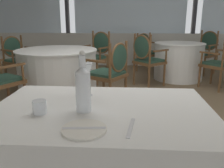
{
  "coord_description": "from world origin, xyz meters",
  "views": [
    {
      "loc": [
        -0.06,
        -2.78,
        1.25
      ],
      "look_at": [
        -0.15,
        -1.25,
        0.82
      ],
      "focal_mm": 38.14,
      "sensor_mm": 36.0,
      "label": 1
    }
  ],
  "objects_px": {
    "wine_glass": "(87,72)",
    "dining_chair_0_1": "(111,69)",
    "water_bottle": "(83,88)",
    "water_tumbler": "(40,107)",
    "dining_chair_1_1": "(222,60)",
    "side_plate": "(84,129)",
    "dining_chair_0_2": "(98,52)",
    "dining_chair_1_0": "(146,56)",
    "dining_chair_1_3": "(147,49)",
    "dining_chair_0_3": "(17,56)",
    "dining_chair_1_2": "(205,49)"
  },
  "relations": [
    {
      "from": "dining_chair_1_0",
      "to": "dining_chair_1_3",
      "type": "bearing_deg",
      "value": 44.8
    },
    {
      "from": "dining_chair_0_1",
      "to": "dining_chair_1_3",
      "type": "distance_m",
      "value": 2.54
    },
    {
      "from": "wine_glass",
      "to": "dining_chair_0_2",
      "type": "distance_m",
      "value": 3.26
    },
    {
      "from": "water_tumbler",
      "to": "dining_chair_0_1",
      "type": "height_order",
      "value": "dining_chair_0_1"
    },
    {
      "from": "dining_chair_0_3",
      "to": "side_plate",
      "type": "bearing_deg",
      "value": -30.03
    },
    {
      "from": "water_bottle",
      "to": "dining_chair_1_1",
      "type": "height_order",
      "value": "water_bottle"
    },
    {
      "from": "dining_chair_0_1",
      "to": "dining_chair_1_2",
      "type": "xyz_separation_m",
      "value": [
        2.0,
        2.34,
        -0.0
      ]
    },
    {
      "from": "dining_chair_1_3",
      "to": "dining_chair_0_2",
      "type": "bearing_deg",
      "value": -87.77
    },
    {
      "from": "wine_glass",
      "to": "dining_chair_0_1",
      "type": "relative_size",
      "value": 0.23
    },
    {
      "from": "dining_chair_0_1",
      "to": "dining_chair_1_1",
      "type": "height_order",
      "value": "dining_chair_0_1"
    },
    {
      "from": "dining_chair_1_3",
      "to": "side_plate",
      "type": "bearing_deg",
      "value": -48.19
    },
    {
      "from": "side_plate",
      "to": "dining_chair_0_2",
      "type": "bearing_deg",
      "value": 96.05
    },
    {
      "from": "water_bottle",
      "to": "dining_chair_1_1",
      "type": "xyz_separation_m",
      "value": [
        1.9,
        3.04,
        -0.36
      ]
    },
    {
      "from": "wine_glass",
      "to": "water_tumbler",
      "type": "relative_size",
      "value": 2.94
    },
    {
      "from": "wine_glass",
      "to": "water_tumbler",
      "type": "height_order",
      "value": "wine_glass"
    },
    {
      "from": "wine_glass",
      "to": "water_tumbler",
      "type": "bearing_deg",
      "value": -122.84
    },
    {
      "from": "wine_glass",
      "to": "dining_chair_1_3",
      "type": "height_order",
      "value": "wine_glass"
    },
    {
      "from": "water_bottle",
      "to": "dining_chair_0_2",
      "type": "bearing_deg",
      "value": 95.76
    },
    {
      "from": "wine_glass",
      "to": "dining_chair_0_1",
      "type": "bearing_deg",
      "value": 88.67
    },
    {
      "from": "water_tumbler",
      "to": "dining_chair_1_1",
      "type": "xyz_separation_m",
      "value": [
        2.13,
        3.08,
        -0.26
      ]
    },
    {
      "from": "dining_chair_0_1",
      "to": "dining_chair_0_3",
      "type": "relative_size",
      "value": 1.02
    },
    {
      "from": "water_bottle",
      "to": "dining_chair_1_3",
      "type": "height_order",
      "value": "water_bottle"
    },
    {
      "from": "side_plate",
      "to": "water_bottle",
      "type": "bearing_deg",
      "value": 100.34
    },
    {
      "from": "dining_chair_1_3",
      "to": "dining_chair_0_1",
      "type": "bearing_deg",
      "value": -55.83
    },
    {
      "from": "dining_chair_1_1",
      "to": "dining_chair_1_2",
      "type": "xyz_separation_m",
      "value": [
        0.12,
        1.32,
        0.03
      ]
    },
    {
      "from": "dining_chair_0_1",
      "to": "dining_chair_0_2",
      "type": "height_order",
      "value": "dining_chair_0_2"
    },
    {
      "from": "water_bottle",
      "to": "dining_chair_1_2",
      "type": "relative_size",
      "value": 0.35
    },
    {
      "from": "water_bottle",
      "to": "water_tumbler",
      "type": "relative_size",
      "value": 4.55
    },
    {
      "from": "wine_glass",
      "to": "dining_chair_1_3",
      "type": "bearing_deg",
      "value": 80.2
    },
    {
      "from": "dining_chair_1_0",
      "to": "dining_chair_1_1",
      "type": "bearing_deg",
      "value": -44.82
    },
    {
      "from": "dining_chair_0_2",
      "to": "dining_chair_1_0",
      "type": "bearing_deg",
      "value": 100.1
    },
    {
      "from": "side_plate",
      "to": "dining_chair_0_1",
      "type": "xyz_separation_m",
      "value": [
        -0.02,
        2.25,
        -0.2
      ]
    },
    {
      "from": "side_plate",
      "to": "dining_chair_0_2",
      "type": "height_order",
      "value": "dining_chair_0_2"
    },
    {
      "from": "water_tumbler",
      "to": "dining_chair_1_0",
      "type": "distance_m",
      "value": 3.3
    },
    {
      "from": "water_bottle",
      "to": "water_tumbler",
      "type": "distance_m",
      "value": 0.25
    },
    {
      "from": "water_tumbler",
      "to": "dining_chair_0_2",
      "type": "xyz_separation_m",
      "value": [
        -0.12,
        3.54,
        -0.21
      ]
    },
    {
      "from": "dining_chair_1_3",
      "to": "water_bottle",
      "type": "bearing_deg",
      "value": -49.12
    },
    {
      "from": "dining_chair_0_1",
      "to": "dining_chair_1_0",
      "type": "relative_size",
      "value": 0.97
    },
    {
      "from": "dining_chair_1_1",
      "to": "dining_chair_1_3",
      "type": "distance_m",
      "value": 1.86
    },
    {
      "from": "side_plate",
      "to": "dining_chair_0_2",
      "type": "relative_size",
      "value": 0.21
    },
    {
      "from": "water_bottle",
      "to": "dining_chair_1_1",
      "type": "relative_size",
      "value": 0.37
    },
    {
      "from": "dining_chair_0_1",
      "to": "wine_glass",
      "type": "bearing_deg",
      "value": 119.43
    },
    {
      "from": "dining_chair_0_3",
      "to": "water_tumbler",
      "type": "bearing_deg",
      "value": -32.41
    },
    {
      "from": "wine_glass",
      "to": "dining_chair_0_3",
      "type": "xyz_separation_m",
      "value": [
        -1.81,
        2.85,
        -0.36
      ]
    },
    {
      "from": "side_plate",
      "to": "dining_chair_0_2",
      "type": "xyz_separation_m",
      "value": [
        -0.39,
        3.73,
        -0.18
      ]
    },
    {
      "from": "dining_chair_1_0",
      "to": "water_bottle",
      "type": "bearing_deg",
      "value": -140.74
    },
    {
      "from": "side_plate",
      "to": "dining_chair_0_3",
      "type": "relative_size",
      "value": 0.23
    },
    {
      "from": "dining_chair_0_1",
      "to": "dining_chair_1_2",
      "type": "height_order",
      "value": "dining_chair_1_2"
    },
    {
      "from": "dining_chair_1_0",
      "to": "dining_chair_0_3",
      "type": "bearing_deg",
      "value": 140.45
    },
    {
      "from": "wine_glass",
      "to": "dining_chair_0_2",
      "type": "xyz_separation_m",
      "value": [
        -0.33,
        3.23,
        -0.33
      ]
    }
  ]
}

